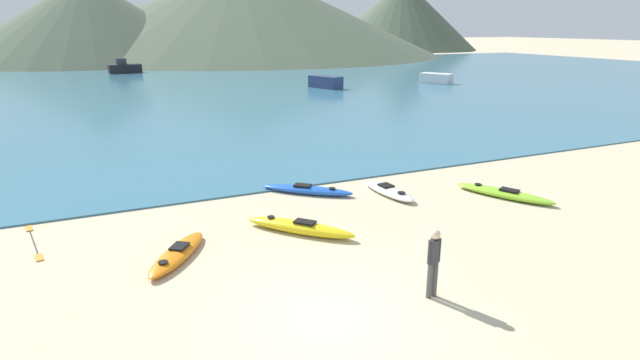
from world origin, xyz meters
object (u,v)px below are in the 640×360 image
kayak_on_sand_1 (504,193)px  kayak_on_sand_2 (177,253)px  kayak_on_sand_0 (300,227)px  person_near_foreground (434,259)px  loose_paddle (34,242)px  moored_boat_1 (268,62)px  moored_boat_2 (326,82)px  moored_boat_4 (436,78)px  kayak_on_sand_3 (388,190)px  kayak_on_sand_4 (307,190)px  moored_boat_0 (124,68)px

kayak_on_sand_1 → kayak_on_sand_2: (-11.13, -0.20, -0.01)m
kayak_on_sand_0 → person_near_foreground: person_near_foreground is taller
loose_paddle → kayak_on_sand_2: bearing=-36.8°
kayak_on_sand_2 → moored_boat_1: size_ratio=0.57×
moored_boat_1 → moored_boat_2: 26.47m
kayak_on_sand_1 → kayak_on_sand_0: bearing=179.8°
loose_paddle → moored_boat_4: bearing=39.0°
kayak_on_sand_2 → kayak_on_sand_3: bearing=15.8°
person_near_foreground → moored_boat_2: bearing=68.6°
moored_boat_1 → moored_boat_2: size_ratio=1.30×
kayak_on_sand_2 → kayak_on_sand_0: bearing=3.7°
moored_boat_1 → moored_boat_4: 28.64m
kayak_on_sand_1 → person_near_foreground: bearing=-144.9°
kayak_on_sand_0 → kayak_on_sand_1: bearing=-0.2°
kayak_on_sand_3 → loose_paddle: bearing=177.7°
kayak_on_sand_2 → kayak_on_sand_3: (7.63, 2.16, 0.01)m
moored_boat_1 → kayak_on_sand_4: bearing=-107.2°
kayak_on_sand_3 → person_near_foreground: 7.06m
kayak_on_sand_2 → person_near_foreground: 6.45m
moored_boat_2 → kayak_on_sand_1: bearing=-103.6°
kayak_on_sand_1 → kayak_on_sand_2: kayak_on_sand_1 is taller
person_near_foreground → loose_paddle: size_ratio=0.58×
moored_boat_1 → moored_boat_2: (-3.14, -26.29, -0.08)m
kayak_on_sand_1 → moored_boat_1: size_ratio=0.73×
kayak_on_sand_0 → person_near_foreground: bearing=-73.8°
kayak_on_sand_1 → moored_boat_2: bearing=76.4°
kayak_on_sand_3 → kayak_on_sand_4: (-2.59, 1.24, 0.00)m
kayak_on_sand_4 → moored_boat_0: 52.59m
moored_boat_2 → loose_paddle: size_ratio=1.30×
kayak_on_sand_0 → kayak_on_sand_3: kayak_on_sand_0 is taller
kayak_on_sand_0 → moored_boat_1: (18.29, 57.23, 0.53)m
kayak_on_sand_1 → kayak_on_sand_4: bearing=152.3°
kayak_on_sand_1 → moored_boat_4: moored_boat_4 is taller
moored_boat_2 → kayak_on_sand_2: bearing=-120.9°
kayak_on_sand_3 → moored_boat_1: size_ratio=0.60×
kayak_on_sand_1 → kayak_on_sand_3: kayak_on_sand_1 is taller
kayak_on_sand_4 → person_near_foreground: size_ratio=1.86×
moored_boat_1 → moored_boat_2: bearing=-96.8°
moored_boat_1 → moored_boat_4: moored_boat_1 is taller
kayak_on_sand_2 → loose_paddle: 4.34m
person_near_foreground → moored_boat_1: size_ratio=0.34×
kayak_on_sand_0 → kayak_on_sand_1: kayak_on_sand_0 is taller
person_near_foreground → moored_boat_2: size_ratio=0.45×
moored_boat_1 → person_near_foreground: bearing=-105.4°
kayak_on_sand_0 → loose_paddle: bearing=161.1°
person_near_foreground → moored_boat_0: (-2.39, 60.18, -0.22)m
person_near_foreground → moored_boat_1: person_near_foreground is taller
moored_boat_2 → loose_paddle: (-22.10, -28.57, -0.60)m
kayak_on_sand_0 → moored_boat_4: size_ratio=0.84×
kayak_on_sand_0 → kayak_on_sand_2: 3.48m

